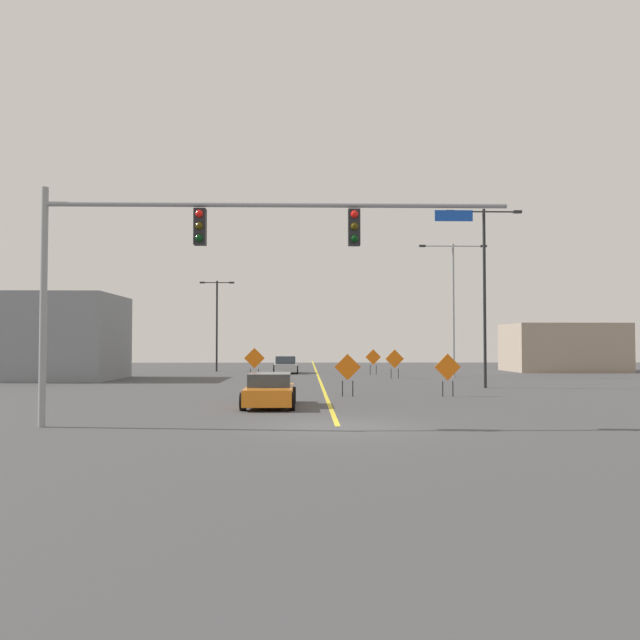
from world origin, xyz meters
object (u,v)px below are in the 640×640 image
street_lamp_near_right (484,283)px  construction_sign_median_far (348,369)px  street_lamp_mid_left (453,298)px  car_silver_mid (285,365)px  construction_sign_median_near (373,358)px  traffic_signal_assembly (204,246)px  construction_sign_right_shoulder (448,369)px  construction_sign_right_lane (395,360)px  construction_sign_left_shoulder (254,360)px  street_lamp_far_right (217,318)px  car_orange_distant (270,391)px

street_lamp_near_right → construction_sign_median_far: street_lamp_near_right is taller
street_lamp_mid_left → car_silver_mid: (-12.08, 7.12, -4.94)m
construction_sign_median_near → street_lamp_mid_left: bearing=-40.4°
traffic_signal_assembly → construction_sign_right_shoulder: (9.30, 10.76, -3.95)m
construction_sign_median_near → construction_sign_right_lane: size_ratio=0.98×
street_lamp_mid_left → construction_sign_left_shoulder: size_ratio=4.50×
car_silver_mid → construction_sign_right_lane: bearing=-47.5°
construction_sign_median_far → construction_sign_right_lane: size_ratio=0.96×
street_lamp_far_right → street_lamp_mid_left: street_lamp_mid_left is taller
car_orange_distant → construction_sign_right_shoulder: bearing=30.6°
street_lamp_near_right → car_orange_distant: 15.91m
street_lamp_near_right → construction_sign_median_near: size_ratio=4.94×
construction_sign_left_shoulder → construction_sign_median_far: (5.26, -14.18, -0.12)m
traffic_signal_assembly → construction_sign_median_far: (4.81, 10.82, -3.95)m
construction_sign_right_lane → construction_sign_left_shoulder: bearing=-171.7°
traffic_signal_assembly → street_lamp_mid_left: bearing=64.2°
construction_sign_left_shoulder → construction_sign_median_near: construction_sign_left_shoulder is taller
construction_sign_right_lane → construction_sign_median_near: bearing=98.7°
street_lamp_far_right → construction_sign_right_shoulder: bearing=-63.0°
construction_sign_median_near → car_silver_mid: construction_sign_median_near is taller
street_lamp_near_right → car_orange_distant: (-10.99, -10.33, -5.06)m
construction_sign_median_near → construction_sign_right_shoulder: bearing=-86.9°
street_lamp_far_right → construction_sign_right_shoulder: size_ratio=4.05×
construction_sign_right_lane → car_silver_mid: 11.45m
street_lamp_far_right → construction_sign_right_lane: size_ratio=3.92×
construction_sign_right_lane → car_orange_distant: (-7.44, -20.18, -0.66)m
traffic_signal_assembly → construction_sign_right_shoulder: traffic_signal_assembly is taller
construction_sign_median_far → car_silver_mid: construction_sign_median_far is taller
construction_sign_median_near → construction_sign_right_lane: construction_sign_right_lane is taller
traffic_signal_assembly → construction_sign_median_far: size_ratio=7.00×
street_lamp_near_right → construction_sign_left_shoulder: size_ratio=4.60×
construction_sign_median_near → construction_sign_median_far: bearing=-98.9°
construction_sign_left_shoulder → street_lamp_mid_left: bearing=11.0°
street_lamp_near_right → construction_sign_right_lane: bearing=109.8°
construction_sign_right_shoulder → street_lamp_far_right: bearing=117.0°
street_lamp_near_right → car_orange_distant: bearing=-136.8°
construction_sign_median_far → traffic_signal_assembly: bearing=-114.0°
street_lamp_far_right → car_orange_distant: size_ratio=1.73×
traffic_signal_assembly → car_orange_distant: traffic_signal_assembly is taller
construction_sign_right_shoulder → car_silver_mid: construction_sign_right_shoulder is taller
traffic_signal_assembly → street_lamp_far_right: street_lamp_far_right is taller
construction_sign_right_shoulder → construction_sign_median_far: (-4.49, 0.06, -0.00)m
construction_sign_left_shoulder → car_orange_distant: construction_sign_left_shoulder is taller
construction_sign_median_far → street_lamp_mid_left: bearing=63.1°
street_lamp_mid_left → construction_sign_right_shoulder: 17.95m
street_lamp_far_right → construction_sign_right_lane: bearing=-40.9°
car_orange_distant → construction_sign_right_lane: bearing=69.8°
street_lamp_mid_left → construction_sign_left_shoulder: 14.70m
construction_sign_right_shoulder → construction_sign_median_near: 21.41m
traffic_signal_assembly → construction_sign_median_near: traffic_signal_assembly is taller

